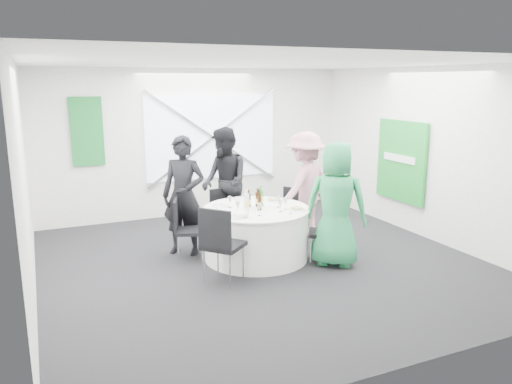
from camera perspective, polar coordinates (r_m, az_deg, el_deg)
name	(u,v)px	position (r m, az deg, el deg)	size (l,w,h in m)	color
floor	(262,262)	(7.29, 0.65, -8.01)	(6.00, 6.00, 0.00)	black
ceiling	(262,63)	(6.82, 0.71, 14.57)	(6.00, 6.00, 0.00)	white
wall_back	(197,143)	(9.70, -6.80, 5.62)	(6.00, 6.00, 0.00)	silver
wall_front	(409,221)	(4.44, 17.12, -3.21)	(6.00, 6.00, 0.00)	silver
wall_left	(25,185)	(6.31, -24.93, 0.75)	(6.00, 6.00, 0.00)	silver
wall_right	(429,154)	(8.60, 19.19, 4.12)	(6.00, 6.00, 0.00)	silver
window_panel	(212,137)	(9.74, -5.05, 6.28)	(2.60, 0.03, 1.60)	white
window_brace_a	(213,137)	(9.70, -4.97, 6.26)	(0.05, 0.05, 3.16)	silver
window_brace_b	(213,137)	(9.70, -4.97, 6.26)	(0.05, 0.05, 3.16)	silver
green_banner	(87,132)	(9.23, -18.76, 6.56)	(0.55, 0.04, 1.20)	#136028
green_sign	(401,161)	(9.04, 16.23, 3.41)	(0.05, 1.20, 1.40)	#1A8F2C
banquet_table	(256,233)	(7.34, 0.00, -4.73)	(1.56, 1.56, 0.76)	white
chair_back	(222,210)	(8.29, -3.87, -2.04)	(0.40, 0.41, 0.82)	black
chair_back_left	(184,225)	(7.28, -8.23, -3.75)	(0.53, 0.53, 0.91)	black
chair_back_right	(290,210)	(8.16, 3.91, -2.10)	(0.54, 0.54, 0.86)	black
chair_front_right	(329,227)	(7.23, 8.32, -4.03)	(0.55, 0.55, 0.88)	black
chair_front_left	(220,240)	(6.33, -4.16, -5.45)	(0.66, 0.66, 1.03)	black
person_man_back_left	(184,196)	(7.49, -8.27, -0.41)	(0.65, 0.43, 1.79)	black
person_man_back	(225,182)	(8.31, -3.61, 1.12)	(0.89, 0.49, 1.83)	black
person_woman_pink	(305,186)	(8.15, 5.61, 0.65)	(1.15, 0.53, 1.77)	#C17D8C
person_woman_green	(336,204)	(7.04, 9.13, -1.39)	(0.86, 0.56, 1.77)	#289456
plate_back	(241,199)	(7.78, -1.67, -0.76)	(0.26, 0.26, 0.01)	white
plate_back_left	(221,206)	(7.36, -4.08, -1.58)	(0.26, 0.26, 0.01)	white
plate_back_right	(273,200)	(7.68, 2.00, -0.88)	(0.30, 0.30, 0.04)	white
plate_front_right	(297,209)	(7.16, 4.70, -1.93)	(0.25, 0.25, 0.04)	white
plate_front_left	(235,217)	(6.74, -2.47, -2.90)	(0.25, 0.25, 0.01)	white
napkin	(240,215)	(6.73, -1.79, -2.60)	(0.19, 0.13, 0.05)	white
beer_bottle_a	(249,200)	(7.27, -0.83, -0.97)	(0.06, 0.06, 0.26)	#3B220A
beer_bottle_b	(258,200)	(7.30, 0.18, -0.86)	(0.06, 0.06, 0.28)	#3B220A
beer_bottle_c	(259,200)	(7.26, 0.35, -0.94)	(0.06, 0.06, 0.27)	#3B220A
beer_bottle_d	(260,204)	(7.09, 0.40, -1.40)	(0.06, 0.06, 0.24)	#3B220A
green_water_bottle	(261,198)	(7.33, 0.58, -0.68)	(0.08, 0.08, 0.31)	green
clear_water_bottle	(246,203)	(7.06, -1.10, -1.21)	(0.08, 0.08, 0.30)	white
wine_glass_a	(278,199)	(7.26, 2.57, -0.79)	(0.07, 0.07, 0.17)	white
wine_glass_b	(238,205)	(6.91, -2.09, -1.48)	(0.07, 0.07, 0.17)	white
wine_glass_c	(259,207)	(6.81, 0.39, -1.69)	(0.07, 0.07, 0.17)	white
wine_glass_d	(280,203)	(7.01, 2.82, -1.30)	(0.07, 0.07, 0.17)	white
wine_glass_e	(285,201)	(7.15, 3.39, -1.01)	(0.07, 0.07, 0.17)	white
wine_glass_f	(230,199)	(7.23, -2.98, -0.86)	(0.07, 0.07, 0.17)	white
fork_a	(290,214)	(6.94, 3.94, -2.49)	(0.01, 0.15, 0.01)	silver
knife_a	(295,207)	(7.31, 4.50, -1.73)	(0.01, 0.15, 0.01)	silver
fork_b	(226,215)	(6.86, -3.45, -2.67)	(0.01, 0.15, 0.01)	silver
knife_b	(250,219)	(6.68, -0.73, -3.05)	(0.01, 0.15, 0.01)	silver
fork_c	(221,204)	(7.47, -4.06, -1.39)	(0.01, 0.15, 0.01)	silver
knife_c	(216,209)	(7.18, -4.56, -1.99)	(0.01, 0.15, 0.01)	silver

